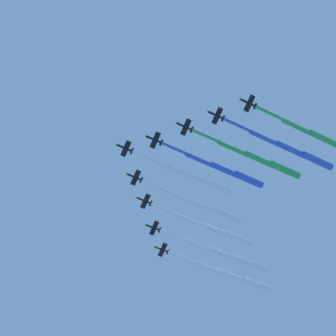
{
  "coord_description": "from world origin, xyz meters",
  "views": [
    {
      "loc": [
        47.69,
        -102.17,
        -18.92
      ],
      "look_at": [
        0.0,
        0.0,
        188.93
      ],
      "focal_mm": 49.17,
      "sensor_mm": 36.0,
      "label": 1
    }
  ],
  "objects_px": {
    "jet_port_outer": "(293,150)",
    "jet_starboard_outer": "(228,255)",
    "jet_lead": "(194,177)",
    "jet_port_mid": "(261,160)",
    "jet_port_inner": "(226,170)",
    "jet_starboard_mid": "(215,230)",
    "jet_trail_port": "(326,139)",
    "jet_trail_starboard": "(233,276)",
    "jet_starboard_inner": "(205,206)"
  },
  "relations": [
    {
      "from": "jet_port_inner",
      "to": "jet_trail_port",
      "type": "height_order",
      "value": "jet_trail_port"
    },
    {
      "from": "jet_lead",
      "to": "jet_starboard_inner",
      "type": "bearing_deg",
      "value": 95.71
    },
    {
      "from": "jet_port_outer",
      "to": "jet_trail_port",
      "type": "bearing_deg",
      "value": 4.92
    },
    {
      "from": "jet_port_mid",
      "to": "jet_trail_starboard",
      "type": "relative_size",
      "value": 0.94
    },
    {
      "from": "jet_trail_starboard",
      "to": "jet_port_outer",
      "type": "bearing_deg",
      "value": -48.33
    },
    {
      "from": "jet_port_inner",
      "to": "jet_starboard_inner",
      "type": "distance_m",
      "value": 24.81
    },
    {
      "from": "jet_port_inner",
      "to": "jet_trail_starboard",
      "type": "xyz_separation_m",
      "value": [
        -22.23,
        68.27,
        0.64
      ]
    },
    {
      "from": "jet_starboard_inner",
      "to": "jet_port_mid",
      "type": "xyz_separation_m",
      "value": [
        36.75,
        -13.63,
        0.9
      ]
    },
    {
      "from": "jet_port_mid",
      "to": "jet_port_outer",
      "type": "xyz_separation_m",
      "value": [
        16.51,
        1.31,
        -0.59
      ]
    },
    {
      "from": "jet_port_outer",
      "to": "jet_trail_starboard",
      "type": "height_order",
      "value": "jet_port_outer"
    },
    {
      "from": "jet_port_inner",
      "to": "jet_starboard_mid",
      "type": "xyz_separation_m",
      "value": [
        -19.43,
        34.31,
        2.61
      ]
    },
    {
      "from": "jet_starboard_mid",
      "to": "jet_starboard_outer",
      "type": "xyz_separation_m",
      "value": [
        0.05,
        17.8,
        -2.77
      ]
    },
    {
      "from": "jet_port_mid",
      "to": "jet_starboard_outer",
      "type": "xyz_separation_m",
      "value": [
        -37.65,
        49.22,
        -1.93
      ]
    },
    {
      "from": "jet_starboard_inner",
      "to": "jet_trail_port",
      "type": "height_order",
      "value": "jet_trail_port"
    },
    {
      "from": "jet_starboard_mid",
      "to": "jet_starboard_outer",
      "type": "relative_size",
      "value": 0.96
    },
    {
      "from": "jet_starboard_outer",
      "to": "jet_starboard_inner",
      "type": "bearing_deg",
      "value": -88.55
    },
    {
      "from": "jet_port_outer",
      "to": "jet_trail_port",
      "type": "xyz_separation_m",
      "value": [
        16.74,
        1.44,
        0.36
      ]
    },
    {
      "from": "jet_port_inner",
      "to": "jet_starboard_mid",
      "type": "distance_m",
      "value": 39.52
    },
    {
      "from": "jet_trail_port",
      "to": "jet_trail_starboard",
      "type": "bearing_deg",
      "value": 139.67
    },
    {
      "from": "jet_starboard_outer",
      "to": "jet_trail_port",
      "type": "xyz_separation_m",
      "value": [
        70.91,
        -46.47,
        1.7
      ]
    },
    {
      "from": "jet_port_inner",
      "to": "jet_trail_port",
      "type": "relative_size",
      "value": 0.91
    },
    {
      "from": "jet_port_mid",
      "to": "jet_starboard_inner",
      "type": "bearing_deg",
      "value": 159.65
    },
    {
      "from": "jet_port_outer",
      "to": "jet_starboard_outer",
      "type": "xyz_separation_m",
      "value": [
        -54.16,
        47.91,
        -1.34
      ]
    },
    {
      "from": "jet_starboard_outer",
      "to": "jet_port_mid",
      "type": "bearing_deg",
      "value": -52.58
    },
    {
      "from": "jet_port_inner",
      "to": "jet_starboard_outer",
      "type": "bearing_deg",
      "value": 110.4
    },
    {
      "from": "jet_starboard_mid",
      "to": "jet_lead",
      "type": "bearing_deg",
      "value": -85.62
    },
    {
      "from": "jet_starboard_mid",
      "to": "jet_trail_port",
      "type": "bearing_deg",
      "value": -22.0
    },
    {
      "from": "jet_lead",
      "to": "jet_starboard_outer",
      "type": "relative_size",
      "value": 0.88
    },
    {
      "from": "jet_trail_starboard",
      "to": "jet_port_mid",
      "type": "bearing_deg",
      "value": -58.22
    },
    {
      "from": "jet_lead",
      "to": "jet_port_outer",
      "type": "bearing_deg",
      "value": 5.97
    },
    {
      "from": "jet_port_inner",
      "to": "jet_lead",
      "type": "bearing_deg",
      "value": -175.98
    },
    {
      "from": "jet_port_outer",
      "to": "jet_trail_port",
      "type": "relative_size",
      "value": 0.98
    },
    {
      "from": "jet_port_mid",
      "to": "jet_starboard_mid",
      "type": "relative_size",
      "value": 0.98
    },
    {
      "from": "jet_starboard_mid",
      "to": "jet_trail_port",
      "type": "distance_m",
      "value": 76.53
    },
    {
      "from": "jet_starboard_outer",
      "to": "jet_trail_port",
      "type": "bearing_deg",
      "value": -33.24
    },
    {
      "from": "jet_starboard_inner",
      "to": "jet_port_mid",
      "type": "distance_m",
      "value": 39.21
    },
    {
      "from": "jet_lead",
      "to": "jet_port_mid",
      "type": "distance_m",
      "value": 35.25
    },
    {
      "from": "jet_port_mid",
      "to": "jet_port_outer",
      "type": "distance_m",
      "value": 16.57
    },
    {
      "from": "jet_port_mid",
      "to": "jet_starboard_mid",
      "type": "height_order",
      "value": "jet_starboard_mid"
    },
    {
      "from": "jet_port_mid",
      "to": "jet_trail_port",
      "type": "relative_size",
      "value": 0.97
    },
    {
      "from": "jet_port_inner",
      "to": "jet_port_outer",
      "type": "bearing_deg",
      "value": 6.9
    },
    {
      "from": "jet_trail_starboard",
      "to": "jet_starboard_outer",
      "type": "bearing_deg",
      "value": -80.02
    },
    {
      "from": "jet_lead",
      "to": "jet_starboard_outer",
      "type": "distance_m",
      "value": 53.46
    },
    {
      "from": "jet_starboard_inner",
      "to": "jet_trail_port",
      "type": "xyz_separation_m",
      "value": [
        70.01,
        -10.89,
        0.67
      ]
    },
    {
      "from": "jet_lead",
      "to": "jet_port_mid",
      "type": "bearing_deg",
      "value": 6.64
    },
    {
      "from": "jet_port_mid",
      "to": "jet_port_outer",
      "type": "bearing_deg",
      "value": 4.53
    },
    {
      "from": "jet_starboard_inner",
      "to": "jet_starboard_mid",
      "type": "height_order",
      "value": "jet_starboard_mid"
    },
    {
      "from": "jet_starboard_outer",
      "to": "jet_trail_port",
      "type": "distance_m",
      "value": 84.79
    },
    {
      "from": "jet_port_outer",
      "to": "jet_trail_starboard",
      "type": "relative_size",
      "value": 0.96
    },
    {
      "from": "jet_port_inner",
      "to": "jet_port_outer",
      "type": "relative_size",
      "value": 0.93
    }
  ]
}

